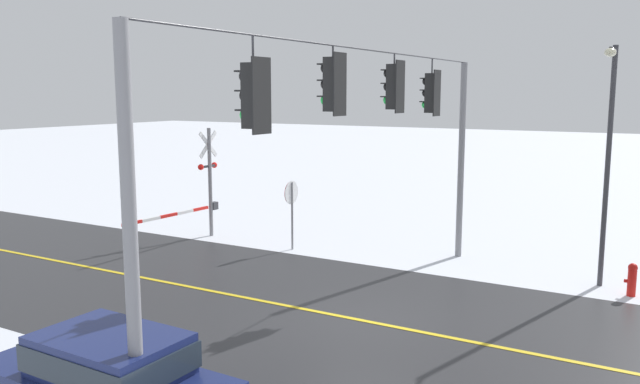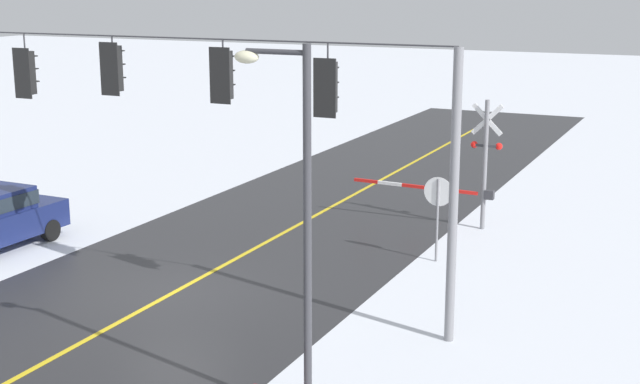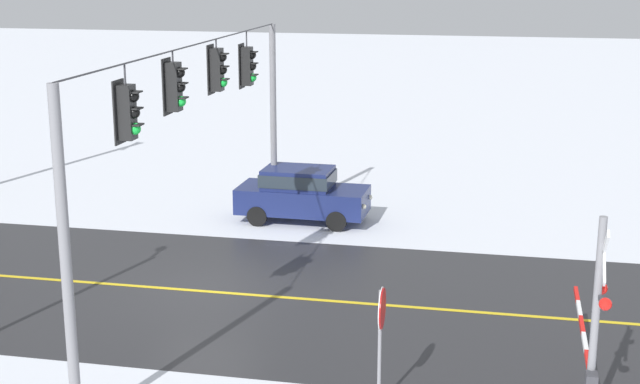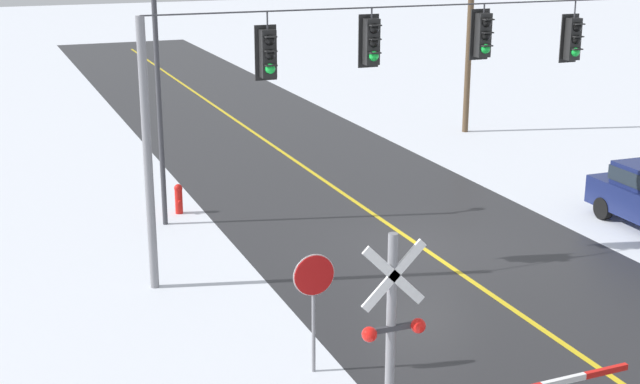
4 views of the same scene
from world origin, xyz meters
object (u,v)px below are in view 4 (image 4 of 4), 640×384
railroad_crossing (417,364)px  streetlamp_near (166,85)px  stop_sign (314,287)px  utility_pole (470,34)px  fire_hydrant (179,198)px

railroad_crossing → streetlamp_near: streetlamp_near is taller
stop_sign → utility_pole: (13.11, 16.75, 2.24)m
utility_pole → streetlamp_near: bearing=-152.4°
streetlamp_near → fire_hydrant: size_ratio=7.39×
railroad_crossing → utility_pole: bearing=57.7°
utility_pole → railroad_crossing: bearing=-122.3°
stop_sign → utility_pole: 21.39m
fire_hydrant → streetlamp_near: bearing=-114.4°
stop_sign → fire_hydrant: (-0.15, 10.44, -1.25)m
stop_sign → railroad_crossing: railroad_crossing is taller
fire_hydrant → utility_pole: utility_pole is taller
railroad_crossing → utility_pole: (12.97, 20.51, 2.00)m
streetlamp_near → fire_hydrant: streetlamp_near is taller
fire_hydrant → railroad_crossing: bearing=-88.8°
utility_pole → stop_sign: bearing=-128.0°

